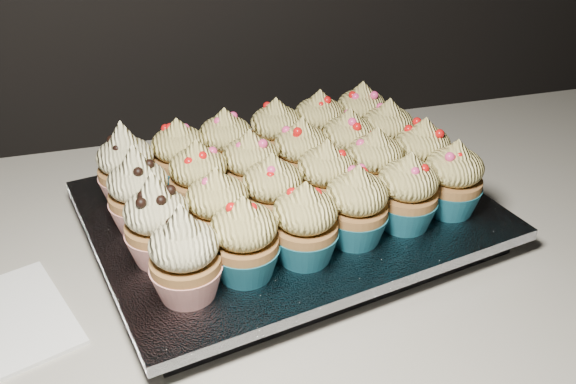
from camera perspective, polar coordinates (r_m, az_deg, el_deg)
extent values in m
cube|color=beige|center=(0.68, -14.14, -8.52)|extent=(2.44, 0.64, 0.04)
cube|color=black|center=(0.70, 0.00, -2.72)|extent=(0.43, 0.36, 0.02)
cube|color=silver|center=(0.70, 0.00, -1.55)|extent=(0.46, 0.39, 0.01)
cone|color=#AC2117|center=(0.57, -8.94, -7.79)|extent=(0.06, 0.06, 0.03)
ellipsoid|color=beige|center=(0.55, -9.26, -4.68)|extent=(0.06, 0.06, 0.04)
cone|color=beige|center=(0.53, -9.51, -2.23)|extent=(0.03, 0.03, 0.03)
cone|color=#1B697F|center=(0.59, -3.81, -6.15)|extent=(0.06, 0.06, 0.03)
ellipsoid|color=#DDC96F|center=(0.56, -3.94, -3.08)|extent=(0.06, 0.06, 0.04)
cone|color=#DDC96F|center=(0.55, -4.02, -1.10)|extent=(0.03, 0.03, 0.02)
cone|color=#1B697F|center=(0.60, 1.50, -4.75)|extent=(0.06, 0.06, 0.03)
ellipsoid|color=#DDC96F|center=(0.58, 1.55, -1.73)|extent=(0.06, 0.06, 0.04)
cone|color=#DDC96F|center=(0.57, 1.58, 0.21)|extent=(0.03, 0.03, 0.02)
cone|color=#1B697F|center=(0.63, 5.98, -3.10)|extent=(0.06, 0.06, 0.03)
ellipsoid|color=#DDC96F|center=(0.61, 6.17, -0.16)|extent=(0.06, 0.06, 0.04)
cone|color=#DDC96F|center=(0.60, 6.29, 1.72)|extent=(0.03, 0.03, 0.02)
cone|color=#1B697F|center=(0.66, 10.35, -1.81)|extent=(0.06, 0.06, 0.03)
ellipsoid|color=#DDC96F|center=(0.64, 10.67, 1.04)|extent=(0.06, 0.06, 0.04)
cone|color=#DDC96F|center=(0.63, 10.87, 2.85)|extent=(0.03, 0.03, 0.02)
cone|color=#1B697F|center=(0.70, 14.19, -0.57)|extent=(0.06, 0.06, 0.03)
ellipsoid|color=#DDC96F|center=(0.68, 14.59, 2.17)|extent=(0.06, 0.06, 0.04)
cone|color=#DDC96F|center=(0.67, 14.85, 3.90)|extent=(0.03, 0.03, 0.02)
cone|color=#AC2117|center=(0.62, -11.29, -4.66)|extent=(0.06, 0.06, 0.03)
ellipsoid|color=beige|center=(0.60, -11.66, -1.69)|extent=(0.06, 0.06, 0.04)
cone|color=beige|center=(0.58, -11.94, 0.63)|extent=(0.03, 0.03, 0.03)
cone|color=#1B697F|center=(0.63, -6.12, -3.38)|extent=(0.06, 0.06, 0.03)
ellipsoid|color=#DDC96F|center=(0.61, -6.32, -0.43)|extent=(0.06, 0.06, 0.04)
cone|color=#DDC96F|center=(0.60, -6.44, 1.45)|extent=(0.03, 0.03, 0.02)
cone|color=#1B697F|center=(0.65, -1.34, -1.92)|extent=(0.06, 0.06, 0.03)
ellipsoid|color=#DDC96F|center=(0.63, -1.38, 0.98)|extent=(0.06, 0.06, 0.04)
cone|color=#DDC96F|center=(0.62, -1.41, 2.82)|extent=(0.03, 0.03, 0.02)
cone|color=#1B697F|center=(0.68, 3.34, -0.53)|extent=(0.06, 0.06, 0.03)
ellipsoid|color=#DDC96F|center=(0.66, 3.44, 2.29)|extent=(0.06, 0.06, 0.04)
cone|color=#DDC96F|center=(0.65, 3.51, 4.08)|extent=(0.03, 0.03, 0.02)
cone|color=#1B697F|center=(0.71, 7.57, 0.67)|extent=(0.06, 0.06, 0.03)
ellipsoid|color=#DDC96F|center=(0.69, 7.78, 3.40)|extent=(0.06, 0.06, 0.04)
cone|color=#DDC96F|center=(0.68, 7.92, 5.13)|extent=(0.03, 0.03, 0.02)
cone|color=#1B697F|center=(0.73, 11.61, 1.58)|extent=(0.06, 0.06, 0.03)
ellipsoid|color=#DDC96F|center=(0.72, 11.92, 4.23)|extent=(0.06, 0.06, 0.04)
cone|color=#DDC96F|center=(0.71, 12.12, 5.89)|extent=(0.03, 0.03, 0.02)
cone|color=#AC2117|center=(0.67, -12.86, -1.92)|extent=(0.06, 0.06, 0.03)
ellipsoid|color=beige|center=(0.65, -13.25, 0.91)|extent=(0.06, 0.06, 0.04)
cone|color=beige|center=(0.63, -13.55, 3.10)|extent=(0.03, 0.03, 0.03)
cone|color=#1B697F|center=(0.68, -7.78, -0.59)|extent=(0.06, 0.06, 0.03)
ellipsoid|color=#DDC96F|center=(0.66, -8.01, 2.21)|extent=(0.06, 0.06, 0.04)
cone|color=#DDC96F|center=(0.65, -8.16, 3.98)|extent=(0.03, 0.03, 0.02)
cone|color=#1B697F|center=(0.70, -3.27, 0.43)|extent=(0.06, 0.06, 0.03)
ellipsoid|color=#DDC96F|center=(0.68, -3.36, 3.19)|extent=(0.06, 0.06, 0.04)
cone|color=#DDC96F|center=(0.67, -3.42, 4.94)|extent=(0.03, 0.03, 0.02)
cone|color=#1B697F|center=(0.72, 1.19, 1.62)|extent=(0.06, 0.06, 0.03)
ellipsoid|color=#DDC96F|center=(0.70, 1.22, 4.32)|extent=(0.06, 0.06, 0.04)
cone|color=#DDC96F|center=(0.69, 1.24, 6.02)|extent=(0.03, 0.03, 0.02)
cone|color=#1B697F|center=(0.74, 5.30, 2.55)|extent=(0.06, 0.06, 0.03)
ellipsoid|color=#DDC96F|center=(0.73, 5.44, 5.18)|extent=(0.06, 0.06, 0.04)
cone|color=#DDC96F|center=(0.72, 5.53, 6.84)|extent=(0.03, 0.03, 0.02)
cone|color=#1B697F|center=(0.77, 8.66, 3.50)|extent=(0.06, 0.06, 0.03)
ellipsoid|color=#DDC96F|center=(0.76, 8.89, 6.04)|extent=(0.06, 0.06, 0.04)
cone|color=#DDC96F|center=(0.75, 9.03, 7.64)|extent=(0.03, 0.03, 0.02)
cone|color=#AC2117|center=(0.71, -13.90, 0.39)|extent=(0.06, 0.06, 0.03)
ellipsoid|color=beige|center=(0.70, -14.29, 3.08)|extent=(0.06, 0.06, 0.04)
cone|color=beige|center=(0.68, -14.59, 5.15)|extent=(0.03, 0.03, 0.03)
cone|color=#1B697F|center=(0.73, -9.43, 1.53)|extent=(0.06, 0.06, 0.03)
ellipsoid|color=#DDC96F|center=(0.71, -9.69, 4.19)|extent=(0.06, 0.06, 0.04)
cone|color=#DDC96F|center=(0.70, -9.86, 5.87)|extent=(0.03, 0.03, 0.02)
cone|color=#1B697F|center=(0.75, -5.44, 2.57)|extent=(0.06, 0.06, 0.03)
ellipsoid|color=#DDC96F|center=(0.73, -5.59, 5.20)|extent=(0.06, 0.06, 0.04)
cone|color=#DDC96F|center=(0.72, -5.68, 6.85)|extent=(0.03, 0.03, 0.02)
cone|color=#1B697F|center=(0.77, -1.03, 3.61)|extent=(0.06, 0.06, 0.03)
ellipsoid|color=#DDC96F|center=(0.75, -1.06, 6.19)|extent=(0.06, 0.06, 0.04)
cone|color=#DDC96F|center=(0.74, -1.07, 7.80)|extent=(0.03, 0.03, 0.02)
cone|color=#1B697F|center=(0.79, 2.75, 4.42)|extent=(0.06, 0.06, 0.03)
ellipsoid|color=#DDC96F|center=(0.77, 2.82, 6.93)|extent=(0.06, 0.06, 0.04)
cone|color=#DDC96F|center=(0.76, 2.86, 8.51)|extent=(0.03, 0.03, 0.02)
cone|color=#1B697F|center=(0.82, 6.40, 5.21)|extent=(0.06, 0.06, 0.03)
ellipsoid|color=#DDC96F|center=(0.80, 6.56, 7.65)|extent=(0.06, 0.06, 0.04)
cone|color=#DDC96F|center=(0.79, 6.66, 9.18)|extent=(0.03, 0.03, 0.02)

